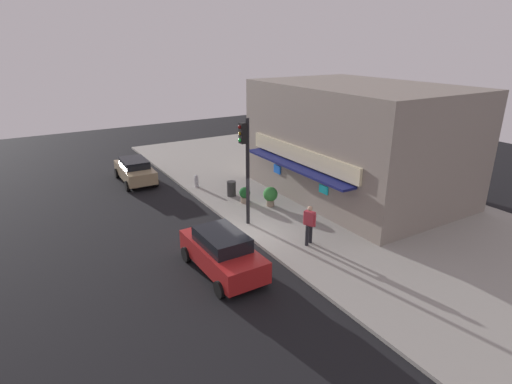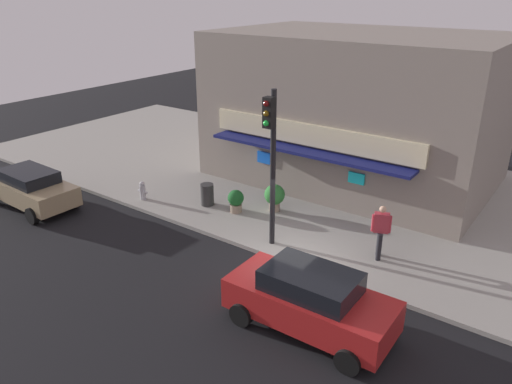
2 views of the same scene
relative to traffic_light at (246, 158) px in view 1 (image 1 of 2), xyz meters
The scene contains 11 objects.
ground_plane 3.72m from the traffic_light, 28.80° to the right, with size 59.45×59.45×0.00m, color black.
sidewalk 6.99m from the traffic_light, 79.66° to the left, with size 39.63×13.19×0.15m, color gray.
corner_building 7.77m from the traffic_light, 95.23° to the left, with size 11.78×8.72×6.33m.
traffic_light is the anchor object (origin of this frame).
fire_hydrant 7.04m from the traffic_light, behind, with size 0.48×0.24×0.77m.
trash_can 5.00m from the traffic_light, 162.50° to the left, with size 0.52×0.52×0.88m, color #2D2D2D.
pedestrian 4.27m from the traffic_light, 21.37° to the left, with size 0.61×0.50×1.82m.
potted_plant_by_doorway 3.84m from the traffic_light, 120.85° to the left, with size 0.80×0.80×1.08m.
potted_plant_by_window 4.06m from the traffic_light, 151.84° to the left, with size 0.63×0.63×0.90m.
parked_car_tan 10.46m from the traffic_light, 164.13° to the right, with size 4.33×2.09×1.53m.
parked_car_red 5.09m from the traffic_light, 42.29° to the right, with size 4.38×2.08×1.71m.
Camera 1 is at (15.20, -8.64, 8.68)m, focal length 28.98 mm.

